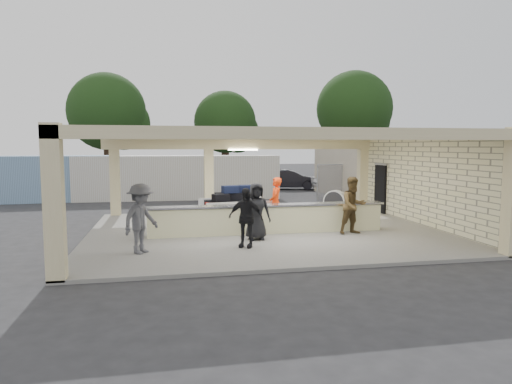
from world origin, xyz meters
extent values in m
plane|color=#252527|center=(0.00, 0.00, 0.00)|extent=(120.00, 120.00, 0.00)
cube|color=slate|center=(0.00, 0.00, 0.05)|extent=(12.00, 10.00, 0.10)
cube|color=#CEBE8A|center=(0.00, 0.00, 3.50)|extent=(12.00, 10.00, 0.02)
cube|color=beige|center=(6.00, 0.00, 1.75)|extent=(0.02, 10.00, 3.50)
cube|color=black|center=(5.94, 3.20, 1.15)|extent=(0.10, 0.95, 2.10)
cube|color=#CEBE8A|center=(0.00, 4.75, 3.20)|extent=(12.00, 0.50, 0.60)
cube|color=#CEBE8A|center=(0.00, -4.85, 3.35)|extent=(12.00, 0.30, 0.30)
cube|color=#CEBE8A|center=(-5.50, 4.75, 1.80)|extent=(0.40, 0.40, 3.50)
cube|color=#CEBE8A|center=(-1.50, 4.75, 1.80)|extent=(0.40, 0.40, 3.50)
cube|color=#CEBE8A|center=(5.80, 4.80, 1.80)|extent=(0.40, 0.40, 3.50)
cube|color=#CEBE8A|center=(-5.80, -4.80, 1.80)|extent=(0.40, 0.40, 3.50)
cube|color=white|center=(0.00, 4.50, 2.88)|extent=(1.30, 0.12, 0.06)
cube|color=#FFEABF|center=(3.80, 1.50, 3.47)|extent=(0.55, 0.55, 0.04)
cube|color=#FFEABF|center=(3.80, -0.50, 3.47)|extent=(0.55, 0.55, 0.04)
cube|color=#FFEABF|center=(3.80, -2.50, 3.47)|extent=(0.55, 0.55, 0.04)
cube|color=beige|center=(0.00, -0.50, 0.55)|extent=(8.00, 0.50, 0.90)
cube|color=#B7B7BC|center=(0.00, -0.50, 1.05)|extent=(8.20, 0.58, 0.06)
cube|color=silver|center=(-0.83, 1.30, 0.71)|extent=(2.68, 1.78, 0.12)
cylinder|color=black|center=(-1.78, 0.64, 0.30)|extent=(0.16, 0.42, 0.40)
cylinder|color=black|center=(-1.90, 1.74, 0.30)|extent=(0.16, 0.42, 0.40)
cylinder|color=black|center=(0.23, 0.85, 0.30)|extent=(0.16, 0.42, 0.40)
cylinder|color=black|center=(0.12, 1.96, 0.30)|extent=(0.16, 0.42, 0.40)
cube|color=silver|center=(-0.91, 2.05, 0.91)|extent=(2.52, 0.32, 0.30)
cube|color=silver|center=(-0.75, 0.54, 0.91)|extent=(2.52, 0.32, 0.30)
cube|color=black|center=(-1.60, 0.91, 0.90)|extent=(0.62, 0.45, 0.26)
cube|color=black|center=(-0.90, 0.99, 0.90)|extent=(0.62, 0.45, 0.26)
cube|color=black|center=(-0.20, 1.06, 0.90)|extent=(0.62, 0.45, 0.26)
cube|color=black|center=(-1.67, 1.51, 0.90)|extent=(0.62, 0.45, 0.26)
cube|color=black|center=(-0.96, 1.59, 0.90)|extent=(0.62, 0.45, 0.26)
cube|color=black|center=(-0.26, 1.67, 0.90)|extent=(0.62, 0.45, 0.26)
cube|color=black|center=(-1.41, 1.03, 1.17)|extent=(0.62, 0.45, 0.26)
cube|color=black|center=(-0.73, 1.31, 1.17)|extent=(0.62, 0.45, 0.26)
cube|color=black|center=(-0.25, 1.56, 1.17)|extent=(0.62, 0.45, 0.26)
cube|color=black|center=(-1.27, 1.56, 1.17)|extent=(0.62, 0.45, 0.26)
cube|color=black|center=(-1.03, 1.28, 1.45)|extent=(0.62, 0.45, 0.26)
cube|color=black|center=(-0.44, 1.44, 1.45)|extent=(0.62, 0.45, 0.26)
cube|color=#590F0C|center=(-1.69, 0.80, 0.90)|extent=(0.62, 0.45, 0.26)
cube|color=black|center=(0.04, 1.70, 0.90)|extent=(0.62, 0.45, 0.26)
cylinder|color=silver|center=(3.66, 2.73, 0.70)|extent=(0.92, 0.92, 0.98)
cylinder|color=black|center=(3.66, 2.73, 0.70)|extent=(0.88, 0.88, 0.87)
cube|color=silver|center=(3.33, 2.73, 0.26)|extent=(0.07, 0.54, 0.33)
cube|color=silver|center=(3.99, 2.73, 0.26)|extent=(0.07, 0.54, 0.33)
imported|color=#EE380C|center=(0.48, 0.37, 1.02)|extent=(0.54, 0.74, 1.83)
imported|color=brown|center=(2.78, -1.20, 1.06)|extent=(0.99, 0.56, 1.92)
imported|color=black|center=(-1.12, -2.49, 0.97)|extent=(1.08, 0.78, 1.75)
imported|color=#4C4D51|center=(-4.07, -2.69, 1.07)|extent=(1.11, 1.25, 1.93)
imported|color=black|center=(-0.60, -1.49, 1.00)|extent=(0.88, 0.37, 1.80)
imported|color=white|center=(8.89, 13.84, 0.69)|extent=(5.06, 2.86, 1.38)
imported|color=white|center=(11.27, 14.27, 0.69)|extent=(4.64, 3.14, 1.37)
imported|color=black|center=(5.23, 15.50, 0.68)|extent=(4.34, 2.48, 1.37)
cube|color=silver|center=(-2.63, 11.33, 1.24)|extent=(11.55, 2.67, 2.49)
cube|color=#7EA3C9|center=(-10.75, 11.52, 1.25)|extent=(9.74, 2.80, 2.51)
cylinder|color=gray|center=(5.00, 9.00, 1.00)|extent=(0.06, 0.06, 2.00)
cylinder|color=gray|center=(7.00, 9.00, 1.00)|extent=(0.06, 0.06, 2.00)
cylinder|color=gray|center=(9.00, 9.00, 1.00)|extent=(0.06, 0.06, 2.00)
cylinder|color=gray|center=(11.00, 9.00, 1.00)|extent=(0.06, 0.06, 2.00)
cylinder|color=gray|center=(13.00, 9.00, 1.00)|extent=(0.06, 0.06, 2.00)
cylinder|color=gray|center=(15.00, 9.00, 1.00)|extent=(0.06, 0.06, 2.00)
cylinder|color=gray|center=(17.00, 9.00, 1.00)|extent=(0.06, 0.06, 2.00)
cube|color=gray|center=(11.00, 9.00, 1.00)|extent=(12.00, 0.02, 2.00)
cylinder|color=gray|center=(11.00, 9.00, 2.00)|extent=(12.00, 0.05, 0.05)
cylinder|color=#382619|center=(-8.00, 24.00, 2.25)|extent=(0.70, 0.70, 4.50)
sphere|color=black|center=(-8.00, 24.00, 5.85)|extent=(6.30, 6.30, 6.30)
sphere|color=black|center=(-6.80, 24.60, 4.95)|extent=(4.50, 4.50, 4.50)
cylinder|color=#382619|center=(2.00, 26.00, 2.00)|extent=(0.70, 0.70, 4.00)
sphere|color=black|center=(2.00, 26.00, 5.20)|extent=(5.60, 5.60, 5.60)
sphere|color=black|center=(3.20, 26.60, 4.40)|extent=(4.00, 4.00, 4.00)
cylinder|color=#382619|center=(14.00, 25.00, 2.50)|extent=(0.70, 0.70, 5.00)
sphere|color=black|center=(14.00, 25.00, 6.50)|extent=(7.00, 7.00, 7.00)
sphere|color=black|center=(15.20, 25.60, 5.50)|extent=(5.00, 5.00, 5.00)
cube|color=beige|center=(9.50, 10.00, 1.60)|extent=(6.00, 8.00, 3.20)
camera|label=1|loc=(-3.38, -15.42, 3.05)|focal=32.00mm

